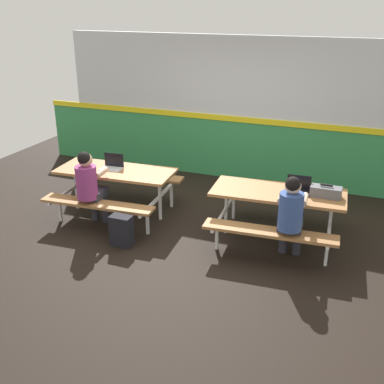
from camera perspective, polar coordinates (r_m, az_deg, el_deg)
The scene contains 10 objects.
ground_plane at distance 6.87m, azimuth -0.83°, elevation -5.11°, with size 10.00×10.00×0.02m, color black.
accent_backdrop at distance 8.68m, azimuth 5.54°, elevation 9.52°, with size 8.00×0.14×2.60m.
picnic_table_left at distance 7.35m, azimuth -9.20°, elevation 1.47°, with size 1.85×1.67×0.74m.
picnic_table_right at distance 6.55m, azimuth 10.33°, elevation -1.26°, with size 1.85×1.67×0.74m.
student_nearer at distance 6.91m, azimuth -12.33°, elevation 1.04°, with size 0.38×0.53×1.21m.
student_further at distance 5.97m, azimuth 11.93°, elevation -2.41°, with size 0.38×0.53×1.21m.
laptop_silver at distance 7.34m, azimuth -9.65°, elevation 3.17°, with size 0.34×0.24×0.22m.
laptop_dark at distance 6.49m, azimuth 12.75°, elevation 0.32°, with size 0.34×0.24×0.22m.
toolbox_grey at distance 6.43m, azimuth 15.95°, elevation 0.03°, with size 0.40×0.18×0.18m.
backpack_dark at distance 6.54m, azimuth -8.50°, elevation -4.68°, with size 0.30×0.22×0.44m.
Camera 1 is at (2.34, -5.63, 3.16)m, focal length 43.94 mm.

